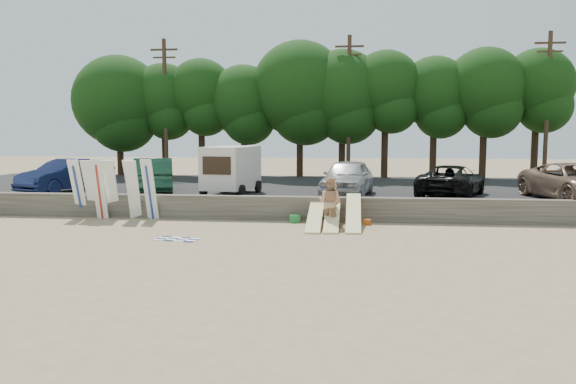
# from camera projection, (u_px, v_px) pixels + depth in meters

# --- Properties ---
(ground) EXTENTS (120.00, 120.00, 0.00)m
(ground) POSITION_uv_depth(u_px,v_px,m) (288.00, 233.00, 20.44)
(ground) COLOR tan
(ground) RESTS_ON ground
(seawall) EXTENTS (44.00, 0.50, 1.00)m
(seawall) POSITION_uv_depth(u_px,v_px,m) (296.00, 208.00, 23.35)
(seawall) COLOR #6B6356
(seawall) RESTS_ON ground
(parking_lot) EXTENTS (44.00, 14.50, 0.70)m
(parking_lot) POSITION_uv_depth(u_px,v_px,m) (310.00, 193.00, 30.77)
(parking_lot) COLOR #282828
(parking_lot) RESTS_ON ground
(treeline) EXTENTS (32.95, 6.66, 9.01)m
(treeline) POSITION_uv_depth(u_px,v_px,m) (300.00, 93.00, 37.18)
(treeline) COLOR #382616
(treeline) RESTS_ON parking_lot
(utility_poles) EXTENTS (25.80, 0.26, 9.00)m
(utility_poles) POSITION_uv_depth(u_px,v_px,m) (349.00, 104.00, 35.43)
(utility_poles) COLOR #473321
(utility_poles) RESTS_ON parking_lot
(box_trailer) EXTENTS (2.49, 3.82, 2.28)m
(box_trailer) POSITION_uv_depth(u_px,v_px,m) (231.00, 168.00, 26.68)
(box_trailer) COLOR beige
(box_trailer) RESTS_ON parking_lot
(car_0) EXTENTS (3.35, 5.24, 1.63)m
(car_0) POSITION_uv_depth(u_px,v_px,m) (66.00, 176.00, 27.84)
(car_0) COLOR #131C44
(car_0) RESTS_ON parking_lot
(car_1) EXTENTS (3.38, 5.47, 1.70)m
(car_1) POSITION_uv_depth(u_px,v_px,m) (154.00, 175.00, 27.56)
(car_1) COLOR #143826
(car_1) RESTS_ON parking_lot
(car_2) EXTENTS (2.74, 5.27, 1.71)m
(car_2) POSITION_uv_depth(u_px,v_px,m) (347.00, 178.00, 25.94)
(car_2) COLOR #A2A1A6
(car_2) RESTS_ON parking_lot
(car_3) EXTENTS (4.08, 5.72, 1.45)m
(car_3) POSITION_uv_depth(u_px,v_px,m) (451.00, 181.00, 25.97)
(car_3) COLOR black
(car_3) RESTS_ON parking_lot
(car_4) EXTENTS (3.73, 6.24, 1.62)m
(car_4) POSITION_uv_depth(u_px,v_px,m) (575.00, 182.00, 24.30)
(car_4) COLOR #826653
(car_4) RESTS_ON parking_lot
(surfboard_upright_0) EXTENTS (0.53, 0.80, 2.51)m
(surfboard_upright_0) POSITION_uv_depth(u_px,v_px,m) (78.00, 189.00, 23.93)
(surfboard_upright_0) COLOR white
(surfboard_upright_0) RESTS_ON ground
(surfboard_upright_1) EXTENTS (0.52, 0.86, 2.49)m
(surfboard_upright_1) POSITION_uv_depth(u_px,v_px,m) (91.00, 189.00, 23.90)
(surfboard_upright_1) COLOR white
(surfboard_upright_1) RESTS_ON ground
(surfboard_upright_2) EXTENTS (0.53, 0.55, 2.57)m
(surfboard_upright_2) POSITION_uv_depth(u_px,v_px,m) (99.00, 189.00, 23.58)
(surfboard_upright_2) COLOR white
(surfboard_upright_2) RESTS_ON ground
(surfboard_upright_3) EXTENTS (0.56, 0.86, 2.50)m
(surfboard_upright_3) POSITION_uv_depth(u_px,v_px,m) (111.00, 189.00, 23.79)
(surfboard_upright_3) COLOR white
(surfboard_upright_3) RESTS_ON ground
(surfboard_upright_4) EXTENTS (0.60, 0.82, 2.52)m
(surfboard_upright_4) POSITION_uv_depth(u_px,v_px,m) (133.00, 189.00, 23.62)
(surfboard_upright_4) COLOR white
(surfboard_upright_4) RESTS_ON ground
(surfboard_upright_5) EXTENTS (0.58, 0.87, 2.50)m
(surfboard_upright_5) POSITION_uv_depth(u_px,v_px,m) (133.00, 190.00, 23.48)
(surfboard_upright_5) COLOR white
(surfboard_upright_5) RESTS_ON ground
(surfboard_upright_6) EXTENTS (0.58, 0.70, 2.55)m
(surfboard_upright_6) POSITION_uv_depth(u_px,v_px,m) (150.00, 189.00, 23.45)
(surfboard_upright_6) COLOR white
(surfboard_upright_6) RESTS_ON ground
(surfboard_low_0) EXTENTS (0.56, 2.92, 0.83)m
(surfboard_low_0) POSITION_uv_depth(u_px,v_px,m) (315.00, 217.00, 21.58)
(surfboard_low_0) COLOR #F7EA9C
(surfboard_low_0) RESTS_ON ground
(surfboard_low_1) EXTENTS (0.56, 2.92, 0.84)m
(surfboard_low_1) POSITION_uv_depth(u_px,v_px,m) (332.00, 217.00, 21.56)
(surfboard_low_1) COLOR #F7EA9C
(surfboard_low_1) RESTS_ON ground
(surfboard_low_2) EXTENTS (0.56, 2.81, 1.18)m
(surfboard_low_2) POSITION_uv_depth(u_px,v_px,m) (353.00, 213.00, 21.48)
(surfboard_low_2) COLOR #F7EA9C
(surfboard_low_2) RESTS_ON ground
(beachgoer_a) EXTENTS (0.72, 0.71, 1.68)m
(beachgoer_a) POSITION_uv_depth(u_px,v_px,m) (332.00, 204.00, 22.19)
(beachgoer_a) COLOR tan
(beachgoer_a) RESTS_ON ground
(beachgoer_b) EXTENTS (1.15, 1.04, 1.93)m
(beachgoer_b) POSITION_uv_depth(u_px,v_px,m) (330.00, 202.00, 21.68)
(beachgoer_b) COLOR tan
(beachgoer_b) RESTS_ON ground
(cooler) EXTENTS (0.47, 0.43, 0.32)m
(cooler) POSITION_uv_depth(u_px,v_px,m) (295.00, 219.00, 22.79)
(cooler) COLOR green
(cooler) RESTS_ON ground
(gear_bag) EXTENTS (0.31, 0.26, 0.22)m
(gear_bag) POSITION_uv_depth(u_px,v_px,m) (367.00, 222.00, 22.23)
(gear_bag) COLOR #C05416
(gear_bag) RESTS_ON ground
(beach_towel) EXTENTS (1.74, 1.74, 0.00)m
(beach_towel) POSITION_uv_depth(u_px,v_px,m) (177.00, 239.00, 19.22)
(beach_towel) COLOR white
(beach_towel) RESTS_ON ground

